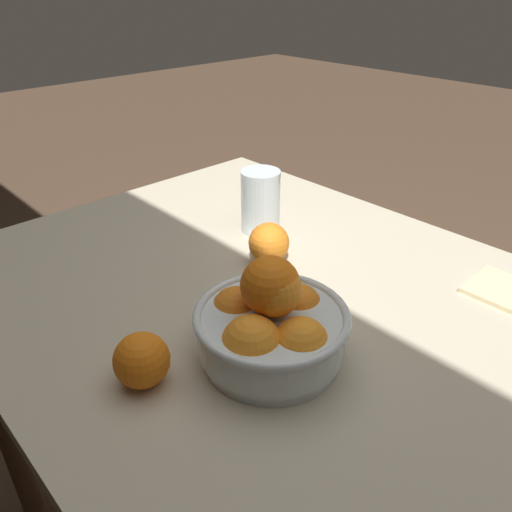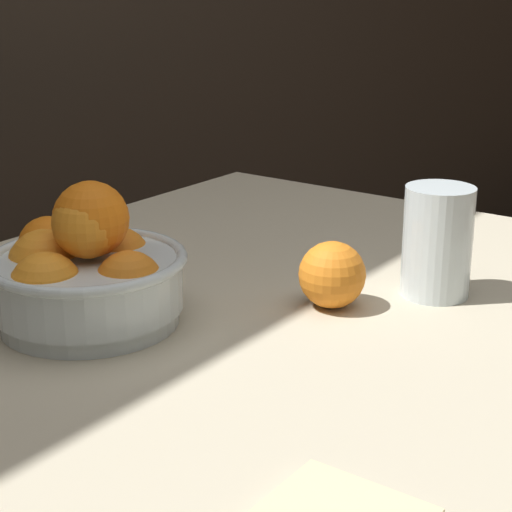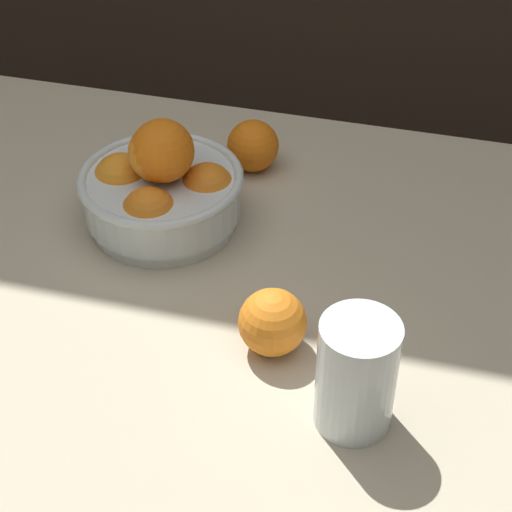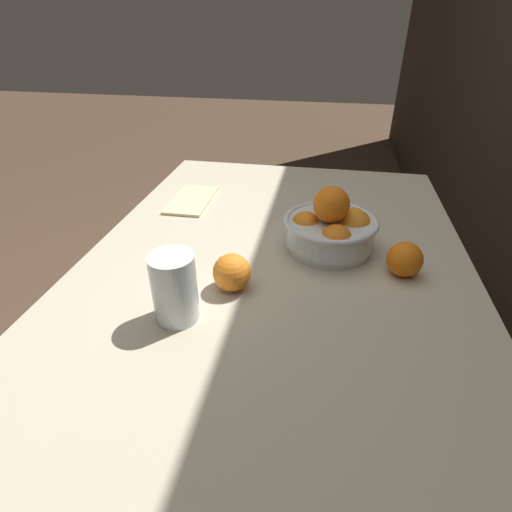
# 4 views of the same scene
# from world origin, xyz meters

# --- Properties ---
(ground_plane) EXTENTS (12.00, 12.00, 0.00)m
(ground_plane) POSITION_xyz_m (0.00, 0.00, 0.00)
(ground_plane) COLOR #4C3828
(dining_table) EXTENTS (1.25, 0.87, 0.77)m
(dining_table) POSITION_xyz_m (0.00, 0.00, 0.68)
(dining_table) COLOR #B7AD93
(dining_table) RESTS_ON ground_plane
(fruit_bowl) EXTENTS (0.22, 0.22, 0.16)m
(fruit_bowl) POSITION_xyz_m (-0.06, 0.12, 0.83)
(fruit_bowl) COLOR silver
(fruit_bowl) RESTS_ON dining_table
(juice_glass) EXTENTS (0.08, 0.08, 0.13)m
(juice_glass) POSITION_xyz_m (0.24, -0.15, 0.83)
(juice_glass) COLOR #F4A314
(juice_glass) RESTS_ON dining_table
(orange_loose_near_bowl) EXTENTS (0.07, 0.07, 0.07)m
(orange_loose_near_bowl) POSITION_xyz_m (0.02, 0.27, 0.81)
(orange_loose_near_bowl) COLOR orange
(orange_loose_near_bowl) RESTS_ON dining_table
(orange_loose_front) EXTENTS (0.08, 0.08, 0.08)m
(orange_loose_front) POSITION_xyz_m (0.14, -0.07, 0.81)
(orange_loose_front) COLOR orange
(orange_loose_front) RESTS_ON dining_table
(napkin) EXTENTS (0.21, 0.11, 0.01)m
(napkin) POSITION_xyz_m (-0.26, -0.29, 0.77)
(napkin) COLOR beige
(napkin) RESTS_ON dining_table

